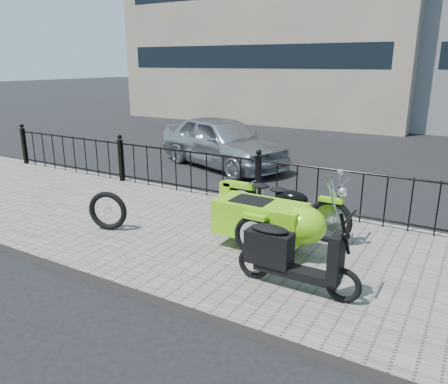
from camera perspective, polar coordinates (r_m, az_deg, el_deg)
The scene contains 8 objects.
ground at distance 7.42m, azimuth -0.11°, elevation -5.22°, with size 120.00×120.00×0.00m, color black.
sidewalk at distance 7.01m, azimuth -2.21°, elevation -6.06°, with size 30.00×3.80×0.12m, color #666056.
curb at distance 8.60m, azimuth 4.81°, elevation -1.76°, with size 30.00×0.10×0.12m, color gray.
iron_fence at distance 8.32m, azimuth 4.47°, elevation 1.43°, with size 14.11×0.11×1.08m.
motorcycle_sidecar at distance 6.39m, azimuth 6.73°, elevation -3.32°, with size 2.28×1.48×0.98m.
scooter at distance 5.34m, azimuth 8.39°, elevation -8.25°, with size 1.57×0.46×1.06m.
spare_tire at distance 7.33m, azimuth -14.94°, elevation -2.38°, with size 0.65×0.65×0.09m, color black.
sedan_car at distance 11.92m, azimuth -0.25°, elevation 6.60°, with size 1.63×4.05×1.38m, color #ADB0B4.
Camera 1 is at (3.53, -5.92, 2.76)m, focal length 35.00 mm.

